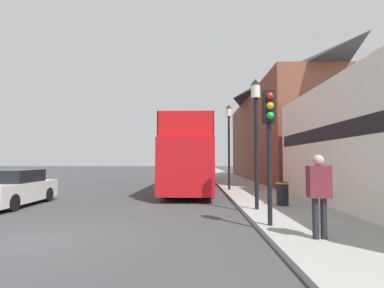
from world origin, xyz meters
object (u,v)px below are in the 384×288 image
parked_car_far_side (12,189)px  litter_bin (282,193)px  tour_bus (190,161)px  pedestrian_nearest (319,188)px  traffic_signal (269,126)px  lamp_post_nearest (256,118)px  lamp_post_second (229,131)px  parked_car_ahead_of_bus (200,174)px

parked_car_far_side → litter_bin: parked_car_far_side is taller
tour_bus → pedestrian_nearest: (2.97, -11.20, -0.59)m
tour_bus → traffic_signal: size_ratio=2.92×
pedestrian_nearest → lamp_post_nearest: bearing=97.8°
tour_bus → parked_car_far_side: 9.11m
lamp_post_second → litter_bin: 6.90m
pedestrian_nearest → traffic_signal: size_ratio=0.51×
parked_car_ahead_of_bus → lamp_post_nearest: lamp_post_nearest is taller
parked_car_ahead_of_bus → lamp_post_second: 9.66m
traffic_signal → lamp_post_nearest: 2.66m
traffic_signal → litter_bin: traffic_signal is taller
parked_car_far_side → litter_bin: bearing=175.7°
traffic_signal → lamp_post_nearest: lamp_post_nearest is taller
traffic_signal → lamp_post_second: bearing=89.7°
parked_car_far_side → lamp_post_second: size_ratio=0.85×
parked_car_far_side → pedestrian_nearest: (9.97, -5.49, 0.55)m
parked_car_far_side → traffic_signal: size_ratio=1.20×
parked_car_far_side → pedestrian_nearest: size_ratio=2.35×
pedestrian_nearest → litter_bin: pedestrian_nearest is taller
traffic_signal → tour_bus: bearing=102.8°
lamp_post_nearest → lamp_post_second: lamp_post_second is taller
parked_car_ahead_of_bus → pedestrian_nearest: 20.15m
parked_car_ahead_of_bus → parked_car_far_side: size_ratio=0.97×
lamp_post_second → pedestrian_nearest: bearing=-86.5°
tour_bus → parked_car_ahead_of_bus: (0.78, 8.82, -1.18)m
parked_car_ahead_of_bus → parked_car_far_side: 16.48m
parked_car_ahead_of_bus → litter_bin: (2.80, -15.21, -0.03)m
tour_bus → parked_car_far_side: size_ratio=2.42×
tour_bus → pedestrian_nearest: bearing=-74.0°
tour_bus → lamp_post_second: size_ratio=2.07×
parked_car_far_side → pedestrian_nearest: 11.40m
tour_bus → lamp_post_nearest: (2.43, -7.30, 1.47)m
pedestrian_nearest → traffic_signal: bearing=119.0°
parked_car_ahead_of_bus → lamp_post_nearest: 16.42m
tour_bus → litter_bin: bearing=-59.5°
tour_bus → parked_car_far_side: tour_bus is taller
tour_bus → litter_bin: (3.58, -6.39, -1.21)m
parked_car_ahead_of_bus → lamp_post_nearest: bearing=-81.0°
litter_bin → pedestrian_nearest: bearing=-97.3°
traffic_signal → lamp_post_nearest: size_ratio=0.77×
parked_car_ahead_of_bus → pedestrian_nearest: (2.19, -20.02, 0.59)m
pedestrian_nearest → lamp_post_nearest: size_ratio=0.40×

